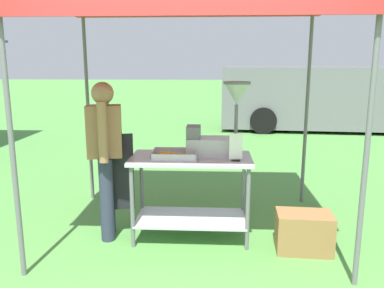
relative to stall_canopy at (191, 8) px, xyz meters
The scene contains 9 objects.
ground_plane 5.15m from the stall_canopy, 90.10° to the left, with size 70.00×70.00×0.00m, color #519342.
stall_canopy is the anchor object (origin of this frame).
donut_cart 1.69m from the stall_canopy, 90.00° to the right, with size 1.22×0.62×0.86m.
donut_tray 1.44m from the stall_canopy, 138.74° to the right, with size 0.45×0.33×0.07m.
donut_fryer 1.20m from the stall_canopy, ahead, with size 0.64×0.28×0.75m.
menu_sign 1.42m from the stall_canopy, 28.96° to the right, with size 0.13×0.05×0.27m.
vendor 1.65m from the stall_canopy, behind, with size 0.47×0.54×1.61m.
supply_crate 2.41m from the stall_canopy, 17.76° to the right, with size 0.54×0.36×0.38m.
van_grey 7.80m from the stall_canopy, 64.19° to the left, with size 5.79×2.41×1.69m.
Camera 1 is at (0.22, -2.49, 1.79)m, focal length 36.23 mm.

